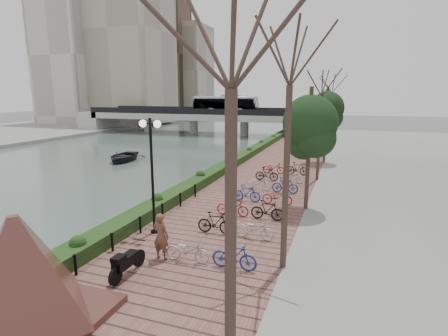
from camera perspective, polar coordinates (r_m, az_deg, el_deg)
The scene contains 14 objects.
ground at distance 15.32m, azimuth -24.23°, elevation -14.73°, with size 220.00×220.00×0.00m, color #59595B.
river_water at distance 43.17m, azimuth -15.95°, elevation 2.70°, with size 30.00×130.00×0.02m, color #4A5D53.
promenade at distance 28.51m, azimuth 7.14°, elevation -1.03°, with size 8.00×75.00×0.50m, color brown.
hedge at distance 31.62m, azimuth 2.13°, elevation 1.36°, with size 1.10×56.00×0.60m, color #173513.
chain_fence at distance 15.52m, azimuth -15.54°, elevation -10.28°, with size 0.10×14.10×0.70m.
granite_monument at distance 10.86m, azimuth -30.41°, elevation -14.43°, with size 4.62×4.62×3.12m.
lamppost at distance 15.33m, azimuth -11.80°, elevation 2.58°, with size 1.02×0.32×5.14m.
motorcycle at distance 12.78m, azimuth -15.46°, elevation -14.42°, with size 0.52×1.67×1.05m, color black, non-canonical shape.
pedestrian at distance 13.50m, azimuth -10.27°, elevation -10.92°, with size 0.66×0.43×1.81m, color brown.
bicycle_parking at distance 20.09m, azimuth 6.14°, elevation -4.41°, with size 2.40×17.32×1.00m.
street_trees at distance 22.61m, azimuth 14.65°, elevation 4.14°, with size 3.20×37.12×6.80m.
bridge at distance 59.66m, azimuth -3.93°, elevation 8.81°, with size 36.00×10.77×6.50m.
boat at distance 36.44m, azimuth -16.14°, elevation 1.85°, with size 3.39×4.75×0.98m, color black.
far_buildings at distance 91.97m, azimuth -15.40°, elevation 17.48°, with size 35.00×38.00×38.00m.
Camera 1 is at (9.88, -9.66, 6.61)m, focal length 28.00 mm.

